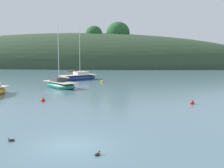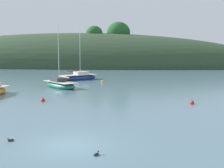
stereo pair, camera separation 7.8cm
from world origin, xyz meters
name	(u,v)px [view 2 (the right image)]	position (x,y,z in m)	size (l,w,h in m)	color
ground_plane	(70,145)	(0.00, 0.00, 0.00)	(400.00, 400.00, 0.00)	slate
far_shoreline_hill	(68,67)	(-24.99, 88.98, 0.09)	(150.00, 36.00, 29.58)	#2D422B
sailboat_blue_center	(60,85)	(-8.31, 25.18, 0.44)	(7.01, 6.98, 9.62)	#196B56
sailboat_red_portside	(79,77)	(-8.55, 37.84, 0.47)	(7.41, 7.67, 10.08)	navy
mooring_buoy_outer	(43,100)	(-6.55, 13.35, 0.12)	(0.44, 0.44, 0.54)	red
mooring_buoy_channel	(192,103)	(8.77, 13.57, 0.12)	(0.44, 0.44, 0.54)	red
mooring_buoy_inner	(102,82)	(-3.29, 33.42, 0.12)	(0.44, 0.44, 0.54)	yellow
duck_lead	(11,140)	(-3.53, 0.25, 0.05)	(0.40, 0.32, 0.24)	#2D2823
duck_straggler	(96,154)	(1.73, -1.39, 0.05)	(0.33, 0.40, 0.24)	#2D2823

